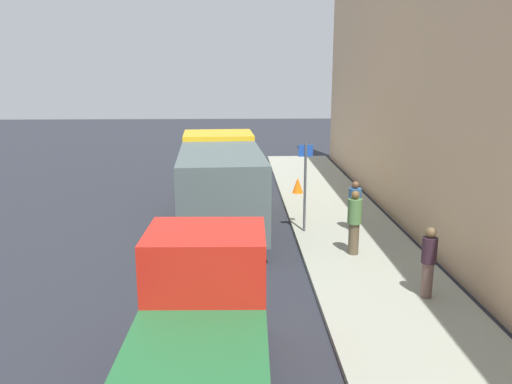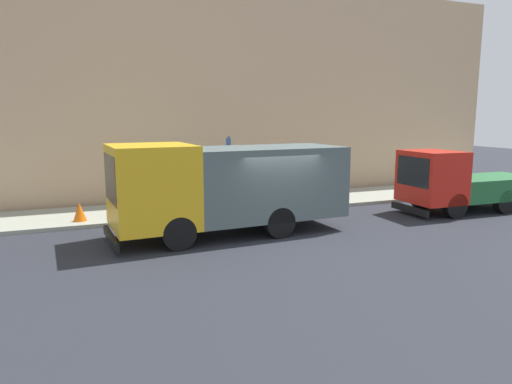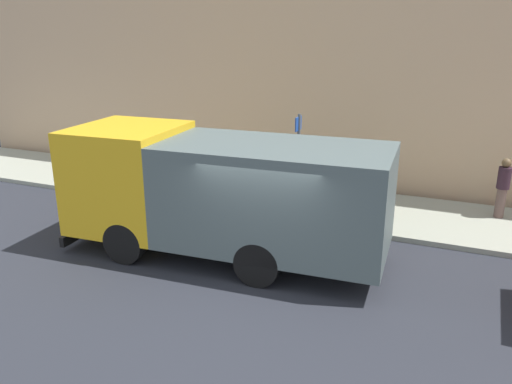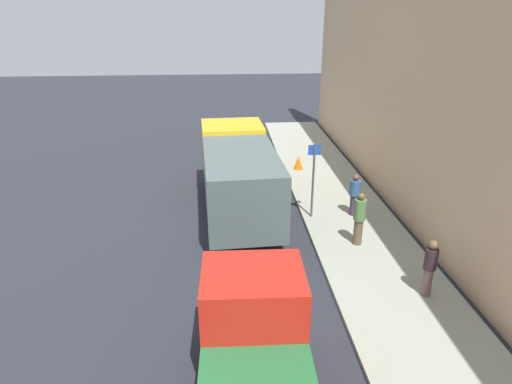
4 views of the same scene
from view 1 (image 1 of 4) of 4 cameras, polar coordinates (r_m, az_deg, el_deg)
name	(u,v)px [view 1 (image 1 of 4)]	position (r m, az deg, el deg)	size (l,w,h in m)	color
ground	(198,240)	(16.36, -6.26, -5.18)	(80.00, 80.00, 0.00)	#262931
sidewalk	(350,236)	(16.66, 10.11, -4.73)	(3.39, 30.00, 0.13)	#9B9F8E
building_facade	(432,83)	(16.50, 18.39, 11.12)	(0.50, 30.00, 9.46)	tan
large_utility_truck	(220,181)	(17.20, -3.87, 1.23)	(2.86, 7.42, 2.86)	yellow
small_flatbed_truck	(200,334)	(8.55, -6.05, -14.96)	(2.22, 5.65, 2.38)	red
pedestrian_walking	(355,205)	(16.88, 10.57, -1.38)	(0.55, 0.55, 1.58)	#432F4C
pedestrian_standing	(354,221)	(14.69, 10.55, -3.09)	(0.44, 0.44, 1.79)	brown
pedestrian_third	(429,260)	(12.36, 18.10, -6.99)	(0.45, 0.45, 1.63)	brown
traffic_cone_orange	(298,185)	(21.78, 4.51, 0.74)	(0.45, 0.45, 0.64)	orange
street_sign_post	(305,180)	(16.39, 5.31, 1.30)	(0.44, 0.08, 2.80)	#4C5156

